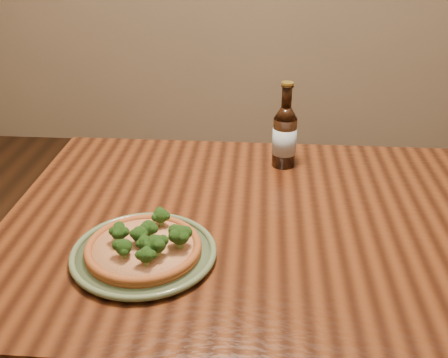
# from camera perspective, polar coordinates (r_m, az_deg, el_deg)

# --- Properties ---
(table) EXTENTS (1.60, 0.90, 0.75)m
(table) POSITION_cam_1_polar(r_m,az_deg,el_deg) (1.30, 12.59, -8.17)
(table) COLOR #4C2410
(table) RESTS_ON ground
(plate) EXTENTS (0.31, 0.31, 0.02)m
(plate) POSITION_cam_1_polar(r_m,az_deg,el_deg) (1.12, -8.72, -7.97)
(plate) COLOR #546747
(plate) RESTS_ON table
(pizza) EXTENTS (0.24, 0.24, 0.07)m
(pizza) POSITION_cam_1_polar(r_m,az_deg,el_deg) (1.10, -8.66, -7.24)
(pizza) COLOR #944E21
(pizza) RESTS_ON plate
(beer_bottle) EXTENTS (0.07, 0.07, 0.24)m
(beer_bottle) POSITION_cam_1_polar(r_m,az_deg,el_deg) (1.46, 6.61, 4.69)
(beer_bottle) COLOR black
(beer_bottle) RESTS_ON table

